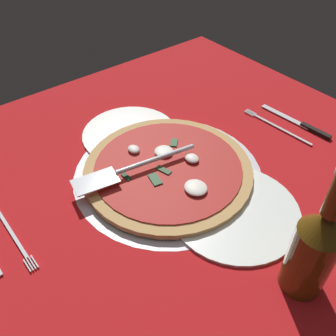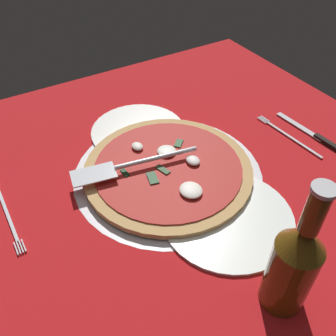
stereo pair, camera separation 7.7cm
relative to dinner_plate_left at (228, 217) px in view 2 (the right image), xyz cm
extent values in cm
cube|color=#B01618|center=(13.93, 0.24, -0.90)|extent=(102.22, 102.22, 0.80)
cylinder|color=silver|center=(16.42, 3.48, -0.07)|extent=(40.05, 40.05, 0.86)
cylinder|color=white|center=(0.00, 0.00, 0.00)|extent=(24.95, 24.95, 1.00)
cylinder|color=white|center=(32.82, 2.14, 0.00)|extent=(22.68, 22.68, 1.00)
cylinder|color=tan|center=(16.42, 3.48, 0.95)|extent=(35.72, 35.72, 1.17)
cylinder|color=#AC2520|center=(16.42, 3.48, 1.69)|extent=(31.23, 31.23, 0.30)
ellipsoid|color=white|center=(25.07, 6.24, 2.38)|extent=(2.99, 2.41, 1.09)
ellipsoid|color=white|center=(20.43, 1.43, 2.28)|extent=(4.16, 4.13, 0.89)
ellipsoid|color=white|center=(7.70, 3.50, 2.39)|extent=(4.77, 4.41, 1.10)
ellipsoid|color=silver|center=(14.79, -1.72, 2.39)|extent=(3.39, 2.75, 1.12)
cube|color=#294C2C|center=(14.88, 8.05, 1.99)|extent=(3.87, 2.61, 0.30)
cube|color=#274E2B|center=(21.68, -2.48, 1.99)|extent=(3.00, 3.08, 0.30)
cube|color=#2A4727|center=(15.97, 5.02, 1.99)|extent=(3.59, 2.11, 0.30)
cube|color=#13381C|center=(19.15, 12.19, 1.99)|extent=(2.48, 1.13, 0.30)
cube|color=silver|center=(20.84, 18.26, 3.10)|extent=(6.46, 9.65, 0.30)
cylinder|color=silver|center=(18.41, 5.09, 3.45)|extent=(4.23, 17.77, 1.00)
cube|color=white|center=(11.09, -30.43, -0.20)|extent=(19.70, 12.77, 0.60)
cube|color=silver|center=(10.92, -27.82, 0.23)|extent=(16.56, 1.64, 0.25)
cube|color=silver|center=(20.72, -27.87, 0.23)|extent=(3.01, 0.41, 0.25)
cube|color=silver|center=(20.69, -27.43, 0.23)|extent=(3.01, 0.41, 0.25)
cube|color=silver|center=(20.66, -26.99, 0.23)|extent=(3.01, 0.41, 0.25)
cube|color=silver|center=(20.64, -26.55, 0.23)|extent=(3.01, 0.41, 0.25)
cube|color=black|center=(5.30, -33.41, 0.50)|extent=(8.00, 1.70, 0.80)
cube|color=silver|center=(14.22, -32.85, 0.23)|extent=(13.96, 2.27, 0.25)
cube|color=silver|center=(24.06, 35.70, 0.23)|extent=(18.74, 0.85, 0.25)
cube|color=silver|center=(13.18, 36.21, 0.23)|extent=(3.00, 0.26, 0.25)
cube|color=silver|center=(13.19, 35.77, 0.23)|extent=(3.00, 0.26, 0.25)
cube|color=silver|center=(13.19, 35.33, 0.23)|extent=(3.00, 0.26, 0.25)
cube|color=silver|center=(13.20, 34.89, 0.23)|extent=(3.00, 0.26, 0.25)
cylinder|color=#54390F|center=(-17.01, 3.10, 6.26)|extent=(6.76, 6.76, 13.52)
cone|color=#54390F|center=(-17.01, 3.10, 14.95)|extent=(6.76, 6.76, 3.87)
cylinder|color=#54390F|center=(-17.01, 3.10, 20.36)|extent=(2.67, 2.67, 6.94)
cylinder|color=#B7B7BC|center=(-17.01, 3.10, 24.13)|extent=(3.07, 3.07, 0.60)
camera|label=1|loc=(-28.14, 39.13, 53.46)|focal=39.13mm
camera|label=2|loc=(-32.54, 32.79, 53.46)|focal=39.13mm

